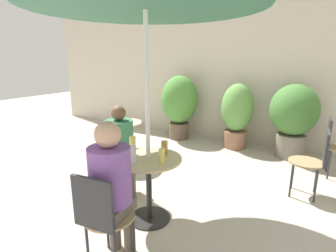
% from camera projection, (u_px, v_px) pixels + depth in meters
% --- Properties ---
extents(ground_plane, '(20.00, 20.00, 0.00)m').
position_uv_depth(ground_plane, '(144.00, 220.00, 2.83)').
color(ground_plane, '#B2A899').
extents(storefront_wall, '(10.00, 0.06, 3.00)m').
position_uv_depth(storefront_wall, '(238.00, 69.00, 5.22)').
color(storefront_wall, beige).
rests_on(storefront_wall, ground_plane).
extents(cafe_table_near, '(0.69, 0.69, 0.70)m').
position_uv_depth(cafe_table_near, '(149.00, 176.00, 2.74)').
color(cafe_table_near, black).
rests_on(cafe_table_near, ground_plane).
extents(cafe_table_far, '(0.63, 0.63, 0.70)m').
position_uv_depth(cafe_table_far, '(123.00, 136.00, 4.26)').
color(cafe_table_far, black).
rests_on(cafe_table_far, ground_plane).
extents(bistro_chair_0, '(0.46, 0.45, 0.87)m').
position_uv_depth(bistro_chair_0, '(116.00, 153.00, 3.34)').
color(bistro_chair_0, '#997F56').
rests_on(bistro_chair_0, ground_plane).
extents(bistro_chair_1, '(0.42, 0.43, 0.87)m').
position_uv_depth(bistro_chair_1, '(102.00, 214.00, 2.03)').
color(bistro_chair_1, '#997F56').
rests_on(bistro_chair_1, ground_plane).
extents(bistro_chair_2, '(0.42, 0.42, 0.87)m').
position_uv_depth(bistro_chair_2, '(335.00, 142.00, 3.76)').
color(bistro_chair_2, '#997F56').
rests_on(bistro_chair_2, ground_plane).
extents(bistro_chair_3, '(0.42, 0.42, 0.87)m').
position_uv_depth(bistro_chair_3, '(315.00, 157.00, 3.19)').
color(bistro_chair_3, '#997F56').
rests_on(bistro_chair_3, ground_plane).
extents(seated_person_0, '(0.41, 0.39, 1.16)m').
position_uv_depth(seated_person_0, '(120.00, 144.00, 3.18)').
color(seated_person_0, brown).
rests_on(seated_person_0, ground_plane).
extents(seated_person_1, '(0.34, 0.36, 1.24)m').
position_uv_depth(seated_person_1, '(112.00, 181.00, 2.11)').
color(seated_person_1, brown).
rests_on(seated_person_1, ground_plane).
extents(beer_glass_0, '(0.07, 0.07, 0.20)m').
position_uv_depth(beer_glass_0, '(133.00, 146.00, 2.76)').
color(beer_glass_0, '#DBC65B').
rests_on(beer_glass_0, cafe_table_near).
extents(beer_glass_1, '(0.07, 0.07, 0.18)m').
position_uv_depth(beer_glass_1, '(133.00, 155.00, 2.52)').
color(beer_glass_1, silver).
rests_on(beer_glass_1, cafe_table_near).
extents(beer_glass_2, '(0.06, 0.06, 0.15)m').
position_uv_depth(beer_glass_2, '(162.00, 156.00, 2.53)').
color(beer_glass_2, '#DBC65B').
rests_on(beer_glass_2, cafe_table_near).
extents(beer_glass_3, '(0.07, 0.07, 0.14)m').
position_uv_depth(beer_glass_3, '(164.00, 148.00, 2.78)').
color(beer_glass_3, '#B28433').
rests_on(beer_glass_3, cafe_table_near).
extents(potted_plant_0, '(0.76, 0.76, 1.35)m').
position_uv_depth(potted_plant_0, '(179.00, 103.00, 5.56)').
color(potted_plant_0, brown).
rests_on(potted_plant_0, ground_plane).
extents(potted_plant_1, '(0.59, 0.59, 1.25)m').
position_uv_depth(potted_plant_1, '(237.00, 113.00, 5.00)').
color(potted_plant_1, '#93664C').
rests_on(potted_plant_1, ground_plane).
extents(potted_plant_2, '(0.79, 0.79, 1.29)m').
position_uv_depth(potted_plant_2, '(293.00, 115.00, 4.47)').
color(potted_plant_2, slate).
rests_on(potted_plant_2, ground_plane).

